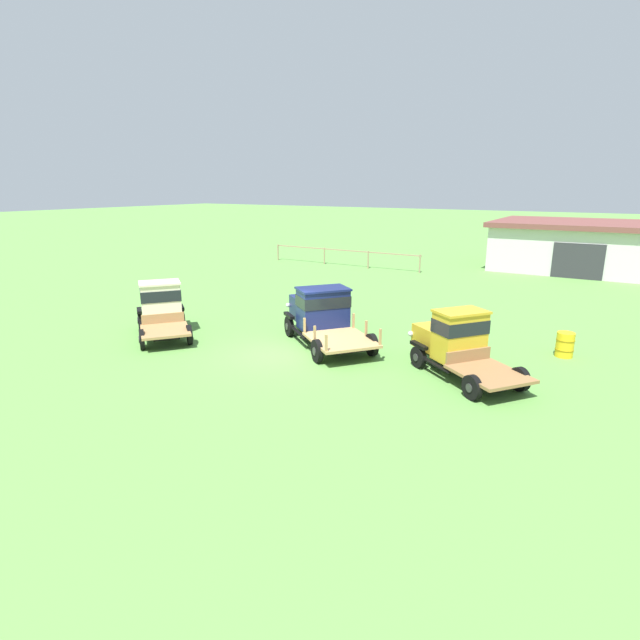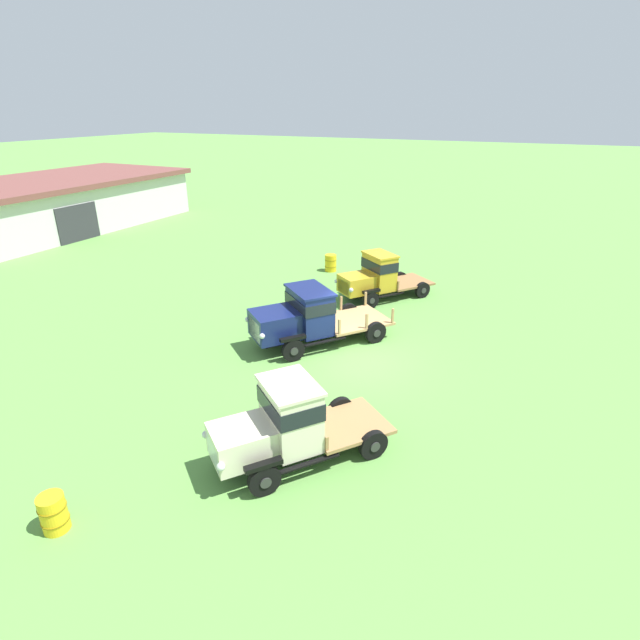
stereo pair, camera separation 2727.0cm
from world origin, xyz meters
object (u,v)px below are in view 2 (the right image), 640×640
object	(u,v)px
vintage_truck_foreground_near	(285,423)
vintage_truck_second_in_line	(305,316)
farm_shed	(62,202)
oil_drum_near_fence	(331,263)
oil_drum_beside_row	(53,513)
vintage_truck_midrow_center	(377,277)

from	to	relation	value
vintage_truck_foreground_near	vintage_truck_second_in_line	bearing A→B (deg)	23.03
farm_shed	oil_drum_near_fence	xyz separation A→B (m)	(-1.38, -22.78, -1.35)
farm_shed	vintage_truck_foreground_near	distance (m)	32.91
oil_drum_beside_row	oil_drum_near_fence	bearing A→B (deg)	6.62
oil_drum_beside_row	oil_drum_near_fence	size ratio (longest dim) A/B	0.96
farm_shed	oil_drum_beside_row	size ratio (longest dim) A/B	20.28
oil_drum_beside_row	oil_drum_near_fence	world-z (taller)	oil_drum_near_fence
vintage_truck_midrow_center	oil_drum_beside_row	xyz separation A→B (m)	(-16.35, 1.49, -0.65)
farm_shed	vintage_truck_foreground_near	size ratio (longest dim) A/B	3.78
farm_shed	oil_drum_beside_row	distance (m)	32.52
farm_shed	vintage_truck_second_in_line	size ratio (longest dim) A/B	3.25
vintage_truck_foreground_near	vintage_truck_second_in_line	world-z (taller)	vintage_truck_foreground_near
farm_shed	vintage_truck_foreground_near	xyz separation A→B (m)	(-16.57, -28.43, -0.65)
vintage_truck_second_in_line	oil_drum_beside_row	distance (m)	10.58
vintage_truck_second_in_line	vintage_truck_midrow_center	xyz separation A→B (m)	(5.82, -0.80, -0.07)
oil_drum_beside_row	vintage_truck_midrow_center	bearing A→B (deg)	-5.21
vintage_truck_midrow_center	oil_drum_beside_row	world-z (taller)	vintage_truck_midrow_center
oil_drum_near_fence	vintage_truck_midrow_center	bearing A→B (deg)	-128.71
vintage_truck_second_in_line	oil_drum_near_fence	bearing A→B (deg)	18.46
vintage_truck_second_in_line	oil_drum_near_fence	distance (m)	9.32
farm_shed	vintage_truck_second_in_line	xyz separation A→B (m)	(-10.19, -25.72, -0.65)
vintage_truck_second_in_line	oil_drum_near_fence	size ratio (longest dim) A/B	5.96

